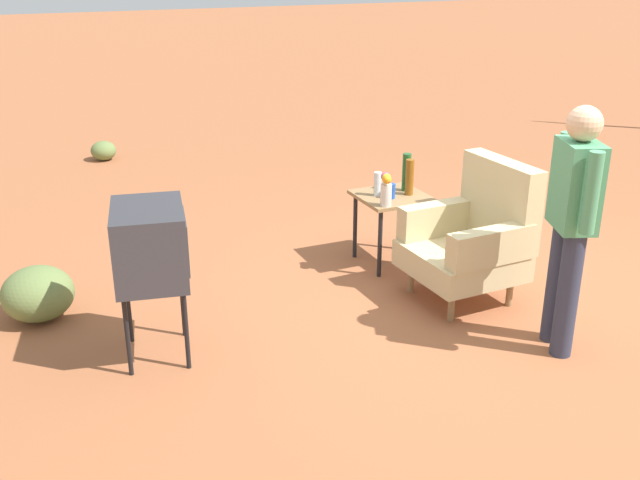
# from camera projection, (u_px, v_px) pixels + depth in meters

# --- Properties ---
(ground_plane) EXTENTS (60.00, 60.00, 0.00)m
(ground_plane) POSITION_uv_depth(u_px,v_px,m) (478.00, 307.00, 5.50)
(ground_plane) COLOR #A05B38
(armchair) EXTENTS (0.81, 0.81, 1.06)m
(armchair) POSITION_uv_depth(u_px,v_px,m) (474.00, 236.00, 5.50)
(armchair) COLOR #937047
(armchair) RESTS_ON ground
(side_table) EXTENTS (0.56, 0.56, 0.61)m
(side_table) POSITION_uv_depth(u_px,v_px,m) (392.00, 205.00, 6.11)
(side_table) COLOR black
(side_table) RESTS_ON ground
(tv_on_stand) EXTENTS (0.67, 0.55, 1.03)m
(tv_on_stand) POSITION_uv_depth(u_px,v_px,m) (150.00, 245.00, 4.58)
(tv_on_stand) COLOR black
(tv_on_stand) RESTS_ON ground
(person_standing) EXTENTS (0.54, 0.34, 1.64)m
(person_standing) POSITION_uv_depth(u_px,v_px,m) (572.00, 216.00, 4.62)
(person_standing) COLOR #2D3347
(person_standing) RESTS_ON ground
(bottle_wine_green) EXTENTS (0.07, 0.07, 0.32)m
(bottle_wine_green) POSITION_uv_depth(u_px,v_px,m) (406.00, 172.00, 6.13)
(bottle_wine_green) COLOR #1E5623
(bottle_wine_green) RESTS_ON side_table
(soda_can_blue) EXTENTS (0.07, 0.07, 0.12)m
(soda_can_blue) POSITION_uv_depth(u_px,v_px,m) (391.00, 191.00, 5.98)
(soda_can_blue) COLOR blue
(soda_can_blue) RESTS_ON side_table
(bottle_short_clear) EXTENTS (0.06, 0.06, 0.20)m
(bottle_short_clear) POSITION_uv_depth(u_px,v_px,m) (378.00, 184.00, 6.03)
(bottle_short_clear) COLOR silver
(bottle_short_clear) RESTS_ON side_table
(bottle_tall_amber) EXTENTS (0.07, 0.07, 0.30)m
(bottle_tall_amber) POSITION_uv_depth(u_px,v_px,m) (410.00, 177.00, 6.03)
(bottle_tall_amber) COLOR brown
(bottle_tall_amber) RESTS_ON side_table
(flower_vase) EXTENTS (0.15, 0.09, 0.27)m
(flower_vase) POSITION_uv_depth(u_px,v_px,m) (386.00, 188.00, 5.76)
(flower_vase) COLOR silver
(flower_vase) RESTS_ON side_table
(shrub_mid) EXTENTS (0.51, 0.51, 0.40)m
(shrub_mid) POSITION_uv_depth(u_px,v_px,m) (38.00, 294.00, 5.27)
(shrub_mid) COLOR olive
(shrub_mid) RESTS_ON ground
(shrub_far) EXTENTS (0.32, 0.32, 0.24)m
(shrub_far) POSITION_uv_depth(u_px,v_px,m) (103.00, 151.00, 9.31)
(shrub_far) COLOR olive
(shrub_far) RESTS_ON ground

